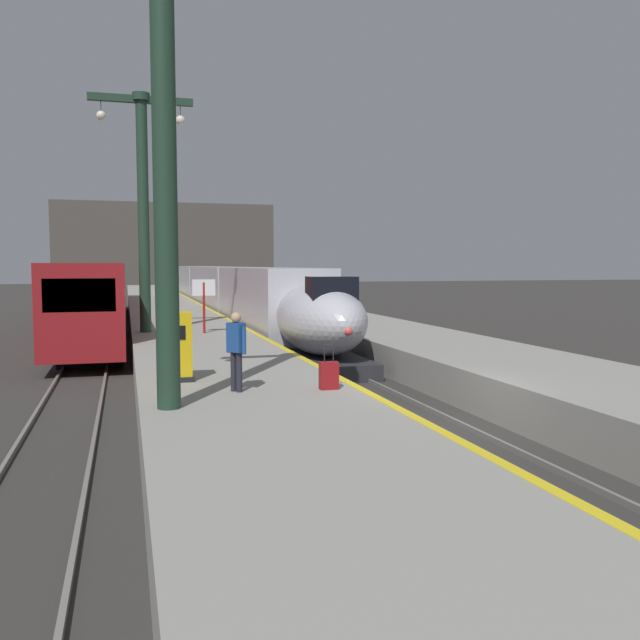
{
  "coord_description": "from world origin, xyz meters",
  "views": [
    {
      "loc": [
        -6.63,
        -13.74,
        3.74
      ],
      "look_at": [
        -0.07,
        9.11,
        1.8
      ],
      "focal_mm": 38.03,
      "sensor_mm": 36.0,
      "label": 1
    }
  ],
  "objects_px": {
    "highspeed_train_main": "(224,290)",
    "departure_info_board": "(204,295)",
    "station_column_near": "(164,108)",
    "passenger_near_edge": "(236,345)",
    "station_column_mid": "(143,190)",
    "ticket_machine_yellow": "(176,349)",
    "rolling_suitcase": "(329,375)",
    "regional_train_adjacent": "(100,293)"
  },
  "relations": [
    {
      "from": "station_column_near",
      "to": "departure_info_board",
      "type": "distance_m",
      "value": 14.73
    },
    {
      "from": "regional_train_adjacent",
      "to": "station_column_mid",
      "type": "height_order",
      "value": "station_column_mid"
    },
    {
      "from": "highspeed_train_main",
      "to": "station_column_mid",
      "type": "height_order",
      "value": "station_column_mid"
    },
    {
      "from": "highspeed_train_main",
      "to": "station_column_mid",
      "type": "xyz_separation_m",
      "value": [
        -5.9,
        -19.59,
        4.72
      ]
    },
    {
      "from": "highspeed_train_main",
      "to": "regional_train_adjacent",
      "type": "xyz_separation_m",
      "value": [
        -8.1,
        -5.98,
        0.17
      ]
    },
    {
      "from": "rolling_suitcase",
      "to": "departure_info_board",
      "type": "relative_size",
      "value": 0.46
    },
    {
      "from": "highspeed_train_main",
      "to": "station_column_near",
      "type": "relative_size",
      "value": 6.15
    },
    {
      "from": "station_column_mid",
      "to": "rolling_suitcase",
      "type": "distance_m",
      "value": 15.38
    },
    {
      "from": "passenger_near_edge",
      "to": "station_column_mid",
      "type": "bearing_deg",
      "value": 96.17
    },
    {
      "from": "station_column_near",
      "to": "rolling_suitcase",
      "type": "relative_size",
      "value": 9.37
    },
    {
      "from": "departure_info_board",
      "to": "passenger_near_edge",
      "type": "bearing_deg",
      "value": -93.28
    },
    {
      "from": "rolling_suitcase",
      "to": "departure_info_board",
      "type": "bearing_deg",
      "value": 95.45
    },
    {
      "from": "station_column_mid",
      "to": "departure_info_board",
      "type": "xyz_separation_m",
      "value": [
        2.21,
        -1.04,
        -4.12
      ]
    },
    {
      "from": "station_column_mid",
      "to": "rolling_suitcase",
      "type": "height_order",
      "value": "station_column_mid"
    },
    {
      "from": "highspeed_train_main",
      "to": "station_column_near",
      "type": "height_order",
      "value": "station_column_near"
    },
    {
      "from": "station_column_near",
      "to": "ticket_machine_yellow",
      "type": "height_order",
      "value": "station_column_near"
    },
    {
      "from": "station_column_mid",
      "to": "regional_train_adjacent",
      "type": "bearing_deg",
      "value": 99.18
    },
    {
      "from": "highspeed_train_main",
      "to": "station_column_near",
      "type": "bearing_deg",
      "value": -99.67
    },
    {
      "from": "highspeed_train_main",
      "to": "departure_info_board",
      "type": "distance_m",
      "value": 20.97
    },
    {
      "from": "station_column_near",
      "to": "departure_info_board",
      "type": "xyz_separation_m",
      "value": [
        2.21,
        14.0,
        -4.03
      ]
    },
    {
      "from": "station_column_near",
      "to": "station_column_mid",
      "type": "relative_size",
      "value": 0.98
    },
    {
      "from": "station_column_near",
      "to": "rolling_suitcase",
      "type": "height_order",
      "value": "station_column_near"
    },
    {
      "from": "station_column_near",
      "to": "passenger_near_edge",
      "type": "distance_m",
      "value": 4.96
    },
    {
      "from": "station_column_mid",
      "to": "passenger_near_edge",
      "type": "xyz_separation_m",
      "value": [
        1.48,
        -13.73,
        -4.63
      ]
    },
    {
      "from": "ticket_machine_yellow",
      "to": "departure_info_board",
      "type": "bearing_deg",
      "value": 80.36
    },
    {
      "from": "rolling_suitcase",
      "to": "departure_info_board",
      "type": "xyz_separation_m",
      "value": [
        -1.24,
        12.97,
        1.2
      ]
    },
    {
      "from": "regional_train_adjacent",
      "to": "ticket_machine_yellow",
      "type": "height_order",
      "value": "regional_train_adjacent"
    },
    {
      "from": "ticket_machine_yellow",
      "to": "rolling_suitcase",
      "type": "bearing_deg",
      "value": -32.91
    },
    {
      "from": "regional_train_adjacent",
      "to": "station_column_near",
      "type": "bearing_deg",
      "value": -85.61
    },
    {
      "from": "ticket_machine_yellow",
      "to": "departure_info_board",
      "type": "height_order",
      "value": "departure_info_board"
    },
    {
      "from": "departure_info_board",
      "to": "ticket_machine_yellow",
      "type": "bearing_deg",
      "value": -99.64
    },
    {
      "from": "departure_info_board",
      "to": "station_column_near",
      "type": "bearing_deg",
      "value": -98.98
    },
    {
      "from": "highspeed_train_main",
      "to": "departure_info_board",
      "type": "xyz_separation_m",
      "value": [
        -3.69,
        -20.63,
        0.6
      ]
    },
    {
      "from": "regional_train_adjacent",
      "to": "station_column_mid",
      "type": "distance_m",
      "value": 14.52
    },
    {
      "from": "station_column_near",
      "to": "departure_info_board",
      "type": "relative_size",
      "value": 4.34
    },
    {
      "from": "highspeed_train_main",
      "to": "station_column_mid",
      "type": "bearing_deg",
      "value": -106.76
    },
    {
      "from": "passenger_near_edge",
      "to": "station_column_near",
      "type": "bearing_deg",
      "value": -138.51
    },
    {
      "from": "rolling_suitcase",
      "to": "station_column_mid",
      "type": "bearing_deg",
      "value": 103.83
    },
    {
      "from": "rolling_suitcase",
      "to": "regional_train_adjacent",
      "type": "bearing_deg",
      "value": 101.56
    },
    {
      "from": "station_column_near",
      "to": "ticket_machine_yellow",
      "type": "distance_m",
      "value": 5.68
    },
    {
      "from": "rolling_suitcase",
      "to": "ticket_machine_yellow",
      "type": "xyz_separation_m",
      "value": [
        -3.1,
        2.01,
        0.44
      ]
    },
    {
      "from": "regional_train_adjacent",
      "to": "passenger_near_edge",
      "type": "height_order",
      "value": "regional_train_adjacent"
    }
  ]
}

